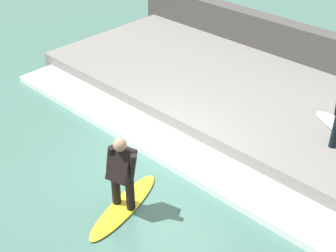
% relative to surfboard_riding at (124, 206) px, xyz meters
% --- Properties ---
extents(ground_plane, '(28.00, 28.00, 0.00)m').
position_rel_surfboard_riding_xyz_m(ground_plane, '(1.37, 0.56, -0.03)').
color(ground_plane, '#426B60').
extents(concrete_ledge, '(4.40, 10.92, 0.43)m').
position_rel_surfboard_riding_xyz_m(concrete_ledge, '(4.58, 0.56, 0.19)').
color(concrete_ledge, slate).
rests_on(concrete_ledge, ground_plane).
extents(back_wall, '(0.50, 11.47, 1.37)m').
position_rel_surfboard_riding_xyz_m(back_wall, '(7.03, 0.56, 0.65)').
color(back_wall, '#474442').
rests_on(back_wall, ground_plane).
extents(wave_foam_crest, '(1.02, 10.38, 0.16)m').
position_rel_surfboard_riding_xyz_m(wave_foam_crest, '(1.87, 0.56, 0.05)').
color(wave_foam_crest, white).
rests_on(wave_foam_crest, ground_plane).
extents(surfboard_riding, '(2.06, 0.95, 0.06)m').
position_rel_surfboard_riding_xyz_m(surfboard_riding, '(0.00, 0.00, 0.00)').
color(surfboard_riding, yellow).
rests_on(surfboard_riding, ground_plane).
extents(surfer_riding, '(0.56, 0.67, 1.46)m').
position_rel_surfboard_riding_xyz_m(surfer_riding, '(0.00, 0.00, 0.84)').
color(surfer_riding, black).
rests_on(surfer_riding, surfboard_riding).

